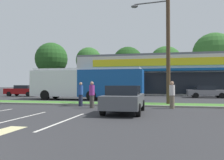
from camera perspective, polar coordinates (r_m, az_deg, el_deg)
grass_median at (r=18.09m, az=-5.07°, el=-5.96°), size 56.00×2.20×0.12m
curb_lip at (r=16.94m, az=-6.29°, el=-6.28°), size 56.00×0.24×0.12m
parking_stripe_1 at (r=11.41m, az=-22.48°, el=-8.95°), size 0.12×4.80×0.01m
parking_stripe_2 at (r=10.04m, az=-11.96°, el=-10.10°), size 0.12×4.80×0.01m
lot_arrow at (r=8.58m, az=-25.56°, el=-11.54°), size 0.70×1.60×0.01m
storefront_building at (r=38.48m, az=12.92°, el=1.14°), size 26.76×11.77×6.22m
tree_far_left at (r=53.39m, az=-15.11°, el=5.22°), size 7.35×7.35×11.18m
tree_left at (r=50.25m, az=-5.94°, el=4.99°), size 5.70×5.70×9.85m
tree_mid_left at (r=47.68m, az=4.04°, el=4.57°), size 6.42×6.42×9.57m
tree_mid at (r=47.26m, az=13.50°, el=4.29°), size 6.74×6.74×9.44m
tree_mid_right at (r=47.46m, az=24.44°, el=6.12°), size 7.94×7.94×11.50m
utility_pole at (r=18.02m, az=13.63°, el=12.70°), size 3.06×2.40×11.05m
city_bus at (r=23.56m, az=-6.44°, el=-0.70°), size 11.78×2.73×3.25m
car_1 at (r=12.50m, az=3.12°, el=-4.80°), size 2.02×4.26×1.51m
car_2 at (r=29.02m, az=22.89°, el=-2.72°), size 4.52×1.99×1.45m
car_4 at (r=32.83m, az=-21.72°, el=-2.49°), size 4.63×1.90×1.49m
pedestrian_near_bench at (r=15.18m, az=15.00°, el=-3.67°), size 0.36×0.36×1.78m
pedestrian_by_pole at (r=16.47m, az=-7.97°, el=-3.57°), size 0.35×0.35×1.74m
pedestrian_mid at (r=15.06m, az=-5.13°, el=-3.75°), size 0.36×0.36×1.77m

